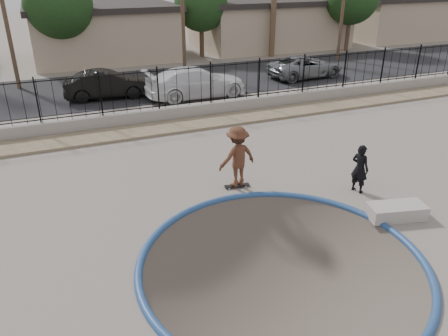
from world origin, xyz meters
TOP-DOWN VIEW (x-y plane):
  - ground at (0.00, 12.00)m, footprint 120.00×120.00m
  - bowl_pit at (0.00, -1.00)m, footprint 6.84×6.84m
  - coping_ring at (0.00, -1.00)m, footprint 7.04×7.04m
  - rock_strip at (0.00, 9.20)m, footprint 42.00×1.60m
  - retaining_wall at (0.00, 10.30)m, footprint 42.00×0.45m
  - fence at (0.00, 10.30)m, footprint 40.00×0.04m
  - street at (0.00, 17.00)m, footprint 90.00×8.00m
  - house_center at (0.00, 26.50)m, footprint 10.60×8.60m
  - house_east at (14.00, 26.50)m, footprint 12.60×8.60m
  - house_east_far at (28.00, 26.50)m, footprint 11.60×8.60m
  - utility_pole_left at (-6.00, 19.00)m, footprint 1.70×0.24m
  - street_tree_left at (-3.00, 23.00)m, footprint 4.32×4.32m
  - street_tree_mid at (7.00, 24.00)m, footprint 3.96×3.96m
  - skater at (0.60, 3.00)m, footprint 1.37×0.92m
  - skateboard at (0.60, 3.00)m, footprint 0.84×0.31m
  - videographer at (4.00, 1.31)m, footprint 0.55×0.67m
  - concrete_ledge at (4.00, -0.41)m, footprint 1.72×1.06m
  - car_b at (-1.58, 15.00)m, footprint 4.53×1.85m
  - car_c at (2.84, 13.40)m, footprint 5.53×2.41m
  - car_d at (10.63, 15.00)m, footprint 5.00×2.60m

SIDE VIEW (x-z plane):
  - ground at x=0.00m, z-range -2.20..0.00m
  - bowl_pit at x=0.00m, z-range -0.90..0.90m
  - coping_ring at x=0.00m, z-range -0.10..0.10m
  - street at x=0.00m, z-range 0.00..0.04m
  - rock_strip at x=0.00m, z-range 0.00..0.11m
  - skateboard at x=0.60m, z-range 0.02..0.09m
  - concrete_ledge at x=4.00m, z-range 0.00..0.40m
  - retaining_wall at x=0.00m, z-range 0.00..0.60m
  - car_d at x=10.63m, z-range 0.04..1.38m
  - car_b at x=-1.58m, z-range 0.04..1.50m
  - videographer at x=4.00m, z-range 0.00..1.57m
  - car_c at x=2.84m, z-range 0.04..1.62m
  - skater at x=0.60m, z-range 0.00..1.96m
  - fence at x=0.00m, z-range 0.60..2.40m
  - house_east at x=14.00m, z-range 0.02..3.92m
  - house_east_far at x=28.00m, z-range 0.02..3.92m
  - house_center at x=0.00m, z-range 0.02..3.92m
  - street_tree_mid at x=7.00m, z-range 0.92..6.75m
  - street_tree_left at x=-3.00m, z-range 1.01..7.37m
  - utility_pole_left at x=-6.00m, z-range 0.20..9.20m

